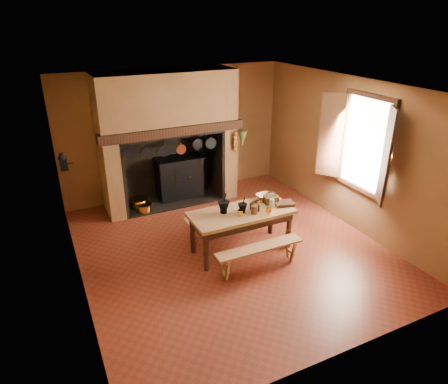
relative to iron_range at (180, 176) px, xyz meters
name	(u,v)px	position (x,y,z in m)	size (l,w,h in m)	color
floor	(230,248)	(0.04, -2.45, -0.48)	(5.50, 5.50, 0.00)	maroon
ceiling	(231,87)	(0.04, -2.45, 2.32)	(5.50, 5.50, 0.00)	silver
back_wall	(175,133)	(0.04, 0.30, 0.92)	(5.00, 0.02, 2.80)	#96613C
wall_left	(69,203)	(-2.46, -2.45, 0.92)	(0.02, 5.50, 2.80)	#96613C
wall_right	(349,153)	(2.54, -2.45, 0.92)	(0.02, 5.50, 2.80)	#96613C
wall_front	(345,260)	(0.04, -5.20, 0.92)	(5.00, 0.02, 2.80)	#96613C
chimney_breast	(167,120)	(-0.26, -0.14, 1.33)	(2.95, 0.96, 2.80)	#96613C
iron_range	(180,176)	(0.00, 0.00, 0.00)	(1.12, 0.55, 1.60)	black
hearth_pans	(139,205)	(-1.01, -0.23, -0.39)	(0.51, 0.62, 0.20)	#B7862A
hanging_pans	(174,149)	(-0.30, -0.64, 0.88)	(1.92, 0.29, 0.27)	black
onion_string	(235,142)	(1.04, -0.66, 0.85)	(0.12, 0.10, 0.46)	#9C5C1C
herb_bunch	(243,138)	(1.22, -0.66, 0.90)	(0.20, 0.20, 0.35)	brown
window	(360,145)	(2.39, -2.85, 1.22)	(0.39, 1.75, 1.76)	white
wall_coffee_mill	(63,160)	(-2.38, -0.90, 1.03)	(0.23, 0.16, 0.31)	black
work_table	(241,218)	(0.18, -2.60, 0.16)	(1.76, 0.78, 0.76)	tan
bench_front	(259,252)	(0.18, -3.22, -0.17)	(1.49, 0.26, 0.42)	tan
bench_back	(225,218)	(0.18, -1.94, -0.16)	(1.53, 0.27, 0.43)	tan
mortar_large	(224,206)	(-0.11, -2.51, 0.39)	(0.20, 0.20, 0.35)	black
mortar_small	(243,208)	(0.17, -2.64, 0.37)	(0.16, 0.16, 0.27)	black
coffee_grinder	(255,207)	(0.39, -2.67, 0.35)	(0.18, 0.15, 0.20)	#381C11
brass_mug_a	(240,213)	(0.08, -2.72, 0.33)	(0.09, 0.09, 0.10)	#B7862A
brass_mug_b	(262,201)	(0.66, -2.45, 0.32)	(0.07, 0.07, 0.08)	#B7862A
mixing_bowl	(265,197)	(0.80, -2.34, 0.32)	(0.32, 0.32, 0.08)	#C4B897
stoneware_crock	(254,210)	(0.33, -2.76, 0.35)	(0.11, 0.11, 0.14)	#53351E
glass_jar	(272,203)	(0.72, -2.68, 0.35)	(0.08, 0.08, 0.15)	beige
wicker_basket	(271,199)	(0.80, -2.53, 0.35)	(0.27, 0.22, 0.23)	#442D14
wooden_tray	(284,204)	(0.96, -2.70, 0.30)	(0.32, 0.23, 0.05)	#381C11
brass_cup	(269,211)	(0.55, -2.86, 0.32)	(0.11, 0.11, 0.09)	#B7862A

